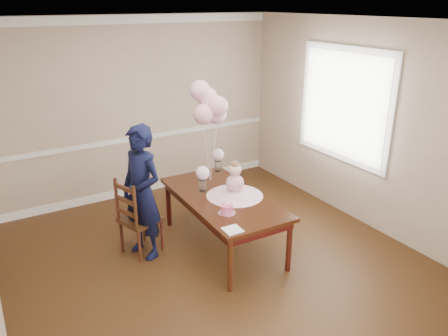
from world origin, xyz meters
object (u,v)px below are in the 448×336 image
at_px(dining_table_top, 223,198).
at_px(dining_chair_seat, 141,219).
at_px(birthday_cake, 227,209).
at_px(woman, 142,193).

height_order(dining_table_top, dining_chair_seat, dining_table_top).
xyz_separation_m(birthday_cake, dining_chair_seat, (-0.72, 0.80, -0.30)).
distance_m(dining_chair_seat, woman, 0.38).
bearing_deg(dining_chair_seat, dining_table_top, -42.08).
relative_size(dining_table_top, woman, 1.12).
bearing_deg(dining_table_top, woman, 161.50).
relative_size(birthday_cake, woman, 0.08).
bearing_deg(dining_table_top, dining_chair_seat, 157.62).
bearing_deg(woman, dining_chair_seat, 169.91).
distance_m(birthday_cake, dining_chair_seat, 1.12).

